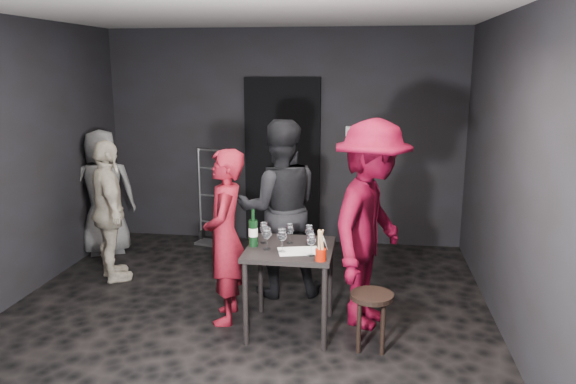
# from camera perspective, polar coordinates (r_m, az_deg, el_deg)

# --- Properties ---
(floor) EXTENTS (4.50, 5.00, 0.02)m
(floor) POSITION_cam_1_polar(r_m,az_deg,el_deg) (5.14, -4.84, -13.15)
(floor) COLOR black
(floor) RESTS_ON ground
(ceiling) EXTENTS (4.50, 5.00, 0.02)m
(ceiling) POSITION_cam_1_polar(r_m,az_deg,el_deg) (4.65, -5.49, 18.36)
(ceiling) COLOR silver
(ceiling) RESTS_ON ground
(wall_back) EXTENTS (4.50, 0.04, 2.70)m
(wall_back) POSITION_cam_1_polar(r_m,az_deg,el_deg) (7.14, -0.49, 5.56)
(wall_back) COLOR black
(wall_back) RESTS_ON ground
(wall_front) EXTENTS (4.50, 0.04, 2.70)m
(wall_front) POSITION_cam_1_polar(r_m,az_deg,el_deg) (2.44, -18.99, -9.33)
(wall_front) COLOR black
(wall_front) RESTS_ON ground
(wall_right) EXTENTS (0.04, 5.00, 2.70)m
(wall_right) POSITION_cam_1_polar(r_m,az_deg,el_deg) (4.73, 22.42, 0.92)
(wall_right) COLOR black
(wall_right) RESTS_ON ground
(doorway) EXTENTS (0.95, 0.10, 2.10)m
(doorway) POSITION_cam_1_polar(r_m,az_deg,el_deg) (7.12, -0.56, 3.11)
(doorway) COLOR black
(doorway) RESTS_ON ground
(wallbox_upper) EXTENTS (0.12, 0.06, 0.12)m
(wallbox_upper) POSITION_cam_1_polar(r_m,az_deg,el_deg) (7.00, 6.38, 6.16)
(wallbox_upper) COLOR #B7B7B2
(wallbox_upper) RESTS_ON wall_back
(wallbox_lower) EXTENTS (0.10, 0.06, 0.14)m
(wallbox_lower) POSITION_cam_1_polar(r_m,az_deg,el_deg) (7.00, 8.02, 5.71)
(wallbox_lower) COLOR #B7B7B2
(wallbox_lower) RESTS_ON wall_back
(hand_truck) EXTENTS (0.41, 0.34, 1.22)m
(hand_truck) POSITION_cam_1_polar(r_m,az_deg,el_deg) (7.31, -7.56, -3.42)
(hand_truck) COLOR #B2B2B7
(hand_truck) RESTS_ON floor
(tasting_table) EXTENTS (0.72, 0.72, 0.75)m
(tasting_table) POSITION_cam_1_polar(r_m,az_deg,el_deg) (4.77, 0.21, -6.74)
(tasting_table) COLOR black
(tasting_table) RESTS_ON floor
(stool) EXTENTS (0.35, 0.35, 0.47)m
(stool) POSITION_cam_1_polar(r_m,az_deg,el_deg) (4.61, 8.48, -11.27)
(stool) COLOR black
(stool) RESTS_ON floor
(server_red) EXTENTS (0.46, 0.63, 1.60)m
(server_red) POSITION_cam_1_polar(r_m,az_deg,el_deg) (4.95, -6.42, -4.27)
(server_red) COLOR maroon
(server_red) RESTS_ON floor
(woman_black) EXTENTS (1.09, 0.76, 2.03)m
(woman_black) POSITION_cam_1_polar(r_m,az_deg,el_deg) (5.46, -0.88, -0.23)
(woman_black) COLOR black
(woman_black) RESTS_ON floor
(man_maroon) EXTENTS (1.09, 1.55, 2.19)m
(man_maroon) POSITION_cam_1_polar(r_m,az_deg,el_deg) (4.83, 8.50, -1.15)
(man_maroon) COLOR #5C0419
(man_maroon) RESTS_ON floor
(bystander_cream) EXTENTS (0.86, 0.96, 1.50)m
(bystander_cream) POSITION_cam_1_polar(r_m,az_deg,el_deg) (6.16, -17.71, -1.89)
(bystander_cream) COLOR beige
(bystander_cream) RESTS_ON floor
(bystander_grey) EXTENTS (0.85, 0.71, 1.53)m
(bystander_grey) POSITION_cam_1_polar(r_m,az_deg,el_deg) (7.05, -18.24, 0.01)
(bystander_grey) COLOR slate
(bystander_grey) RESTS_ON floor
(tasting_mat) EXTENTS (0.38, 0.30, 0.00)m
(tasting_mat) POSITION_cam_1_polar(r_m,az_deg,el_deg) (4.63, 1.09, -6.02)
(tasting_mat) COLOR white
(tasting_mat) RESTS_ON tasting_table
(wine_glass_a) EXTENTS (0.08, 0.08, 0.21)m
(wine_glass_a) POSITION_cam_1_polar(r_m,az_deg,el_deg) (4.65, -2.18, -4.62)
(wine_glass_a) COLOR white
(wine_glass_a) RESTS_ON tasting_table
(wine_glass_b) EXTENTS (0.09, 0.09, 0.20)m
(wine_glass_b) POSITION_cam_1_polar(r_m,az_deg,el_deg) (4.82, -2.45, -4.03)
(wine_glass_b) COLOR white
(wine_glass_b) RESTS_ON tasting_table
(wine_glass_c) EXTENTS (0.08, 0.08, 0.19)m
(wine_glass_c) POSITION_cam_1_polar(r_m,az_deg,el_deg) (4.80, 0.19, -4.15)
(wine_glass_c) COLOR white
(wine_glass_c) RESTS_ON tasting_table
(wine_glass_d) EXTENTS (0.10, 0.10, 0.22)m
(wine_glass_d) POSITION_cam_1_polar(r_m,az_deg,el_deg) (4.58, -0.61, -4.82)
(wine_glass_d) COLOR white
(wine_glass_d) RESTS_ON tasting_table
(wine_glass_e) EXTENTS (0.09, 0.09, 0.20)m
(wine_glass_e) POSITION_cam_1_polar(r_m,az_deg,el_deg) (4.50, 2.37, -5.24)
(wine_glass_e) COLOR white
(wine_glass_e) RESTS_ON tasting_table
(wine_glass_f) EXTENTS (0.07, 0.07, 0.19)m
(wine_glass_f) POSITION_cam_1_polar(r_m,az_deg,el_deg) (4.76, 2.16, -4.30)
(wine_glass_f) COLOR white
(wine_glass_f) RESTS_ON tasting_table
(wine_bottle) EXTENTS (0.08, 0.08, 0.32)m
(wine_bottle) POSITION_cam_1_polar(r_m,az_deg,el_deg) (4.73, -3.55, -4.09)
(wine_bottle) COLOR black
(wine_bottle) RESTS_ON tasting_table
(breadstick_cup) EXTENTS (0.09, 0.09, 0.27)m
(breadstick_cup) POSITION_cam_1_polar(r_m,az_deg,el_deg) (4.38, 3.35, -5.49)
(breadstick_cup) COLOR #A61303
(breadstick_cup) RESTS_ON tasting_table
(reserved_card) EXTENTS (0.09, 0.13, 0.09)m
(reserved_card) POSITION_cam_1_polar(r_m,az_deg,el_deg) (4.71, 3.44, -5.14)
(reserved_card) COLOR white
(reserved_card) RESTS_ON tasting_table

